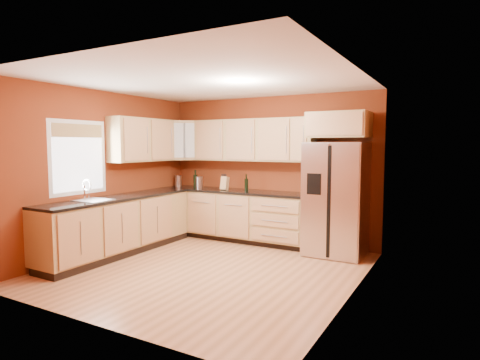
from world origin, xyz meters
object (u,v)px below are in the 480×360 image
object	(u,v)px
knife_block	(225,183)
soap_dispenser	(304,189)
wine_bottle_a	(195,179)
canister_left	(199,182)
refrigerator	(336,199)

from	to	relation	value
knife_block	soap_dispenser	xyz separation A→B (m)	(1.52, 0.02, -0.03)
soap_dispenser	wine_bottle_a	bearing A→B (deg)	-179.51
wine_bottle_a	canister_left	bearing A→B (deg)	-8.83
canister_left	knife_block	world-z (taller)	knife_block
wine_bottle_a	soap_dispenser	bearing A→B (deg)	0.49
refrigerator	soap_dispenser	size ratio (longest dim) A/B	9.84
refrigerator	wine_bottle_a	xyz separation A→B (m)	(-2.73, 0.03, 0.20)
wine_bottle_a	knife_block	world-z (taller)	wine_bottle_a
wine_bottle_a	knife_block	distance (m)	0.66
wine_bottle_a	soap_dispenser	xyz separation A→B (m)	(2.18, 0.02, -0.08)
canister_left	wine_bottle_a	size ratio (longest dim) A/B	0.63
canister_left	wine_bottle_a	world-z (taller)	wine_bottle_a
canister_left	knife_block	bearing A→B (deg)	1.19
canister_left	soap_dispenser	size ratio (longest dim) A/B	1.21
canister_left	soap_dispenser	world-z (taller)	canister_left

